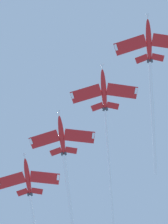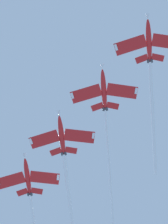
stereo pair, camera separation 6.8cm
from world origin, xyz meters
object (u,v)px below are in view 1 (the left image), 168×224
jet_second (106,116)px  jet_third (65,166)px  jet_lead (151,76)px  jet_fourth (32,211)px

jet_second → jet_third: bearing=175.9°
jet_lead → jet_third: (-35.85, 0.22, -9.64)m
jet_lead → jet_fourth: bearing=176.6°
jet_lead → jet_second: size_ratio=0.91×
jet_second → jet_third: jet_second is taller
jet_lead → jet_third: 37.12m
jet_fourth → jet_second: bearing=-6.7°
jet_second → jet_fourth: 38.44m
jet_second → jet_lead: bearing=3.6°
jet_lead → jet_fourth: 55.84m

